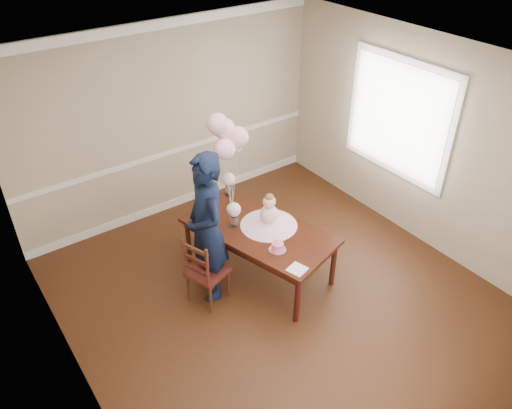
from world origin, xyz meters
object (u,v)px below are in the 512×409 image
object	(u,v)px
birthday_cake	(278,246)
dining_chair_seat	(208,272)
woman	(206,228)
dining_table_top	(259,230)

from	to	relation	value
birthday_cake	dining_chair_seat	distance (m)	0.85
dining_chair_seat	woman	distance (m)	0.53
dining_table_top	dining_chair_seat	world-z (taller)	dining_table_top
birthday_cake	dining_chair_seat	bearing A→B (deg)	148.82
birthday_cake	dining_chair_seat	xyz separation A→B (m)	(-0.68, 0.41, -0.32)
birthday_cake	woman	xyz separation A→B (m)	(-0.59, 0.52, 0.19)
birthday_cake	woman	bearing A→B (deg)	138.61
dining_chair_seat	woman	world-z (taller)	woman
birthday_cake	woman	size ratio (longest dim) A/B	0.07
dining_table_top	dining_chair_seat	bearing A→B (deg)	166.27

